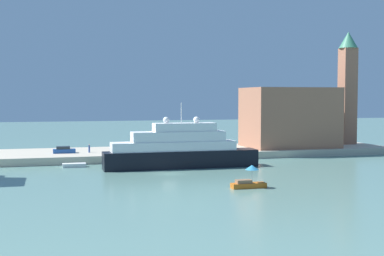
% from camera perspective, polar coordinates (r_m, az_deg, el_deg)
% --- Properties ---
extents(ground, '(400.00, 400.00, 0.00)m').
position_cam_1_polar(ground, '(87.33, -2.45, -4.99)').
color(ground, slate).
extents(quay_dock, '(110.00, 19.13, 1.50)m').
position_cam_1_polar(quay_dock, '(112.11, -5.36, -2.77)').
color(quay_dock, '#B7AD99').
rests_on(quay_dock, ground).
extents(large_yacht, '(27.92, 4.43, 11.70)m').
position_cam_1_polar(large_yacht, '(94.31, -1.36, -2.41)').
color(large_yacht, black).
rests_on(large_yacht, ground).
extents(small_motorboat, '(4.93, 1.90, 3.22)m').
position_cam_1_polar(small_motorboat, '(74.09, 6.17, -5.63)').
color(small_motorboat, '#C66019').
rests_on(small_motorboat, ground).
extents(work_barge, '(4.16, 1.79, 0.69)m').
position_cam_1_polar(work_barge, '(97.93, -12.64, -3.96)').
color(work_barge, silver).
rests_on(work_barge, ground).
extents(harbor_building, '(19.49, 13.52, 13.33)m').
position_cam_1_polar(harbor_building, '(120.50, 10.51, 1.15)').
color(harbor_building, '#9E664C').
rests_on(harbor_building, quay_dock).
extents(bell_tower, '(4.41, 4.41, 26.71)m').
position_cam_1_polar(bell_tower, '(131.17, 16.50, 4.62)').
color(bell_tower, '#9E664C').
rests_on(bell_tower, quay_dock).
extents(parked_car, '(4.38, 1.77, 1.37)m').
position_cam_1_polar(parked_car, '(108.44, -13.71, -2.34)').
color(parked_car, '#1E4C99').
rests_on(parked_car, quay_dock).
extents(person_figure, '(0.36, 0.36, 1.69)m').
position_cam_1_polar(person_figure, '(108.48, -11.07, -2.21)').
color(person_figure, '#334C8C').
rests_on(person_figure, quay_dock).
extents(mooring_bollard, '(0.42, 0.42, 0.74)m').
position_cam_1_polar(mooring_bollard, '(104.05, -4.30, -2.62)').
color(mooring_bollard, black).
rests_on(mooring_bollard, quay_dock).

